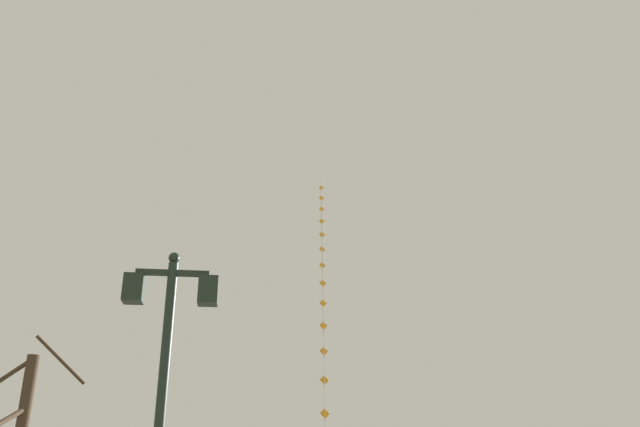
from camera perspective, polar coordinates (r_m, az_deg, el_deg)
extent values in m
sphere|color=#1E2D23|center=(9.89, -12.41, -3.74)|extent=(0.16, 0.16, 0.16)
cube|color=#1E2D23|center=(9.82, -12.53, -5.01)|extent=(1.04, 0.08, 0.08)
cube|color=#1E2D23|center=(9.82, -15.69, -6.23)|extent=(0.28, 0.28, 0.40)
cube|color=beige|center=(9.82, -15.69, -6.23)|extent=(0.19, 0.19, 0.30)
cube|color=#1E2D23|center=(9.71, -9.57, -6.57)|extent=(0.28, 0.28, 0.40)
cube|color=beige|center=(9.71, -9.57, -6.57)|extent=(0.19, 0.19, 0.30)
cylinder|color=silver|center=(28.74, 0.39, -15.42)|extent=(0.19, 1.56, 1.56)
cylinder|color=silver|center=(30.51, 0.34, -12.89)|extent=(0.19, 1.56, 1.56)
cylinder|color=silver|center=(32.32, 0.31, -10.64)|extent=(0.19, 1.56, 1.56)
cylinder|color=silver|center=(34.18, 0.27, -8.63)|extent=(0.19, 1.56, 1.56)
cylinder|color=silver|center=(36.08, 0.25, -6.84)|extent=(0.19, 1.56, 1.56)
cylinder|color=silver|center=(38.01, 0.22, -5.22)|extent=(0.19, 1.56, 1.56)
cylinder|color=silver|center=(39.96, 0.20, -3.76)|extent=(0.19, 1.56, 1.56)
cylinder|color=silver|center=(41.94, 0.18, -2.44)|extent=(0.19, 1.56, 1.56)
cylinder|color=silver|center=(43.95, 0.16, -1.24)|extent=(0.19, 1.56, 1.56)
cylinder|color=silver|center=(45.96, 0.14, -0.14)|extent=(0.19, 1.56, 1.56)
cylinder|color=silver|center=(48.00, 0.13, 0.87)|extent=(0.19, 1.56, 1.56)
cylinder|color=silver|center=(50.04, 0.11, 1.79)|extent=(0.19, 1.56, 1.56)
cube|color=orange|center=(27.89, 0.41, -16.80)|extent=(0.40, 0.03, 0.40)
cylinder|color=orange|center=(27.86, 0.41, -17.31)|extent=(0.02, 0.04, 0.19)
cube|color=orange|center=(29.62, 0.36, -14.12)|extent=(0.40, 0.03, 0.40)
cylinder|color=orange|center=(29.58, 0.37, -14.60)|extent=(0.02, 0.04, 0.20)
cube|color=orange|center=(31.41, 0.33, -11.73)|extent=(0.40, 0.03, 0.40)
cylinder|color=orange|center=(31.35, 0.33, -12.27)|extent=(0.02, 0.04, 0.30)
cube|color=orange|center=(33.25, 0.29, -9.61)|extent=(0.40, 0.02, 0.40)
cylinder|color=orange|center=(33.18, 0.29, -10.10)|extent=(0.02, 0.05, 0.28)
cube|color=orange|center=(35.13, 0.26, -7.71)|extent=(0.40, 0.02, 0.40)
cylinder|color=orange|center=(35.05, 0.26, -8.18)|extent=(0.02, 0.02, 0.29)
cube|color=orange|center=(37.04, 0.23, -6.01)|extent=(0.40, 0.04, 0.40)
cylinder|color=orange|center=(36.96, 0.23, -6.43)|extent=(0.02, 0.02, 0.27)
cube|color=orange|center=(38.98, 0.21, -4.47)|extent=(0.40, 0.05, 0.40)
cylinder|color=orange|center=(38.90, 0.21, -4.85)|extent=(0.02, 0.05, 0.24)
cube|color=orange|center=(40.95, 0.19, -3.08)|extent=(0.40, 0.05, 0.40)
cylinder|color=orange|center=(40.87, 0.19, -3.43)|extent=(0.02, 0.03, 0.22)
cube|color=orange|center=(42.94, 0.17, -1.82)|extent=(0.40, 0.06, 0.40)
cylinder|color=orange|center=(42.85, 0.17, -2.16)|extent=(0.02, 0.05, 0.23)
cube|color=orange|center=(44.95, 0.15, -0.67)|extent=(0.40, 0.04, 0.40)
cylinder|color=orange|center=(44.86, 0.15, -0.98)|extent=(0.02, 0.02, 0.21)
cube|color=orange|center=(46.98, 0.13, 0.38)|extent=(0.38, 0.14, 0.40)
cylinder|color=orange|center=(46.87, 0.13, 0.05)|extent=(0.03, 0.06, 0.28)
cube|color=orange|center=(49.02, 0.12, 1.34)|extent=(0.40, 0.03, 0.40)
cylinder|color=orange|center=(48.90, 0.12, 1.02)|extent=(0.02, 0.03, 0.28)
cube|color=orange|center=(51.07, 0.10, 2.22)|extent=(0.38, 0.15, 0.40)
cylinder|color=orange|center=(50.96, 0.10, 1.95)|extent=(0.02, 0.03, 0.23)
cylinder|color=#423323|center=(16.54, -21.36, -11.64)|extent=(1.06, 0.89, 0.98)
cylinder|color=#423323|center=(16.35, -25.03, -12.36)|extent=(0.90, 0.12, 0.74)
cylinder|color=#423323|center=(15.64, -25.02, -15.55)|extent=(0.30, 1.14, 0.55)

